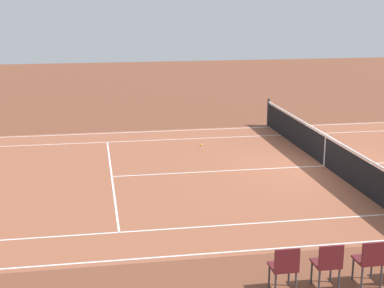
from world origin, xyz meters
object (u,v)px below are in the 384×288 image
object	(u,v)px
tennis_ball	(201,145)
spectator_chair_1	(370,259)
tennis_net	(325,150)
spectator_chair_3	(284,266)
spectator_chair_2	(328,262)

from	to	relation	value
tennis_ball	spectator_chair_1	bearing A→B (deg)	95.82
tennis_net	spectator_chair_3	distance (m)	8.20
tennis_ball	spectator_chair_1	world-z (taller)	spectator_chair_1
tennis_ball	spectator_chair_2	size ratio (longest dim) A/B	0.08
spectator_chair_2	tennis_ball	bearing A→B (deg)	-88.50
spectator_chair_1	spectator_chair_2	xyz separation A→B (m)	(0.78, 0.00, 0.00)
spectator_chair_1	spectator_chair_3	xyz separation A→B (m)	(1.57, 0.00, 0.00)
spectator_chair_1	tennis_net	bearing A→B (deg)	-106.56
spectator_chair_1	tennis_ball	bearing A→B (deg)	-84.18
tennis_ball	spectator_chair_2	distance (m)	10.36
tennis_net	spectator_chair_1	size ratio (longest dim) A/B	13.30
spectator_chair_1	spectator_chair_2	bearing A→B (deg)	0.00
spectator_chair_1	spectator_chair_3	bearing A→B (deg)	0.00
tennis_ball	spectator_chair_1	size ratio (longest dim) A/B	0.08
tennis_ball	tennis_net	bearing A→B (deg)	136.59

